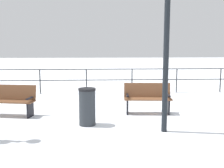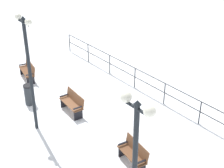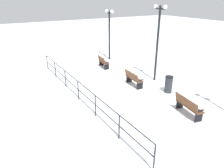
{
  "view_description": "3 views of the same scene",
  "coord_description": "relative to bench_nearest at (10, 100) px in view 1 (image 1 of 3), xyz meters",
  "views": [
    {
      "loc": [
        8.17,
        -1.6,
        2.14
      ],
      "look_at": [
        -1.74,
        -1.04,
        0.72
      ],
      "focal_mm": 43.13,
      "sensor_mm": 36.0,
      "label": 1
    },
    {
      "loc": [
        6.54,
        11.26,
        8.45
      ],
      "look_at": [
        -1.76,
        0.82,
        1.26
      ],
      "focal_mm": 54.34,
      "sensor_mm": 36.0,
      "label": 2
    },
    {
      "loc": [
        -7.83,
        -10.1,
        5.35
      ],
      "look_at": [
        -2.61,
        -1.44,
        1.16
      ],
      "focal_mm": 34.18,
      "sensor_mm": 36.0,
      "label": 3
    }
  ],
  "objects": [
    {
      "name": "waterfront_railing",
      "position": [
        -3.83,
        4.28,
        0.25
      ],
      "size": [
        0.05,
        12.46,
        1.11
      ],
      "color": "#26282D",
      "rests_on": "ground"
    },
    {
      "name": "lamppost_middle",
      "position": [
        1.79,
        4.36,
        2.67
      ],
      "size": [
        0.26,
        1.09,
        4.87
      ],
      "color": "black",
      "rests_on": "ground"
    },
    {
      "name": "bench_second",
      "position": [
        -0.07,
        4.28,
        0.0
      ],
      "size": [
        0.63,
        1.52,
        0.95
      ],
      "rotation": [
        0.0,
        0.0,
        -0.08
      ],
      "color": "brown",
      "rests_on": "ground"
    },
    {
      "name": "ground_plane",
      "position": [
        0.07,
        4.28,
        -0.49
      ],
      "size": [
        80.0,
        80.0,
        0.0
      ],
      "primitive_type": "plane",
      "color": "white",
      "rests_on": "ground"
    },
    {
      "name": "trash_bin",
      "position": [
        1.12,
        2.41,
        0.01
      ],
      "size": [
        0.46,
        0.46,
        1.01
      ],
      "color": "#2D3338",
      "rests_on": "ground"
    },
    {
      "name": "bench_nearest",
      "position": [
        0.0,
        0.0,
        0.0
      ],
      "size": [
        0.79,
        1.65,
        0.94
      ],
      "rotation": [
        0.0,
        0.0,
        -0.18
      ],
      "color": "brown",
      "rests_on": "ground"
    }
  ]
}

